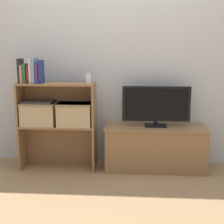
# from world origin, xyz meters

# --- Properties ---
(ground_plane) EXTENTS (16.00, 16.00, 0.00)m
(ground_plane) POSITION_xyz_m (0.00, 0.00, 0.00)
(ground_plane) COLOR #A37F56
(wall_back) EXTENTS (10.00, 0.05, 2.40)m
(wall_back) POSITION_xyz_m (0.00, 0.42, 1.20)
(wall_back) COLOR silver
(wall_back) RESTS_ON ground_plane
(tv_stand) EXTENTS (1.04, 0.40, 0.45)m
(tv_stand) POSITION_xyz_m (0.44, 0.19, 0.23)
(tv_stand) COLOR olive
(tv_stand) RESTS_ON ground_plane
(tv) EXTENTS (0.69, 0.14, 0.41)m
(tv) POSITION_xyz_m (0.44, 0.19, 0.68)
(tv) COLOR black
(tv) RESTS_ON tv_stand
(bookshelf_lower_tier) EXTENTS (0.78, 0.26, 0.47)m
(bookshelf_lower_tier) POSITION_xyz_m (-0.56, 0.18, 0.29)
(bookshelf_lower_tier) COLOR olive
(bookshelf_lower_tier) RESTS_ON ground_plane
(bookshelf_upper_tier) EXTENTS (0.78, 0.26, 0.43)m
(bookshelf_upper_tier) POSITION_xyz_m (-0.56, 0.18, 0.74)
(bookshelf_upper_tier) COLOR olive
(bookshelf_upper_tier) RESTS_ON bookshelf_lower_tier
(book_charcoal) EXTENTS (0.02, 0.14, 0.24)m
(book_charcoal) POSITION_xyz_m (-0.91, 0.10, 1.02)
(book_charcoal) COLOR #232328
(book_charcoal) RESTS_ON bookshelf_upper_tier
(book_tan) EXTENTS (0.02, 0.16, 0.18)m
(book_tan) POSITION_xyz_m (-0.89, 0.10, 0.99)
(book_tan) COLOR tan
(book_tan) RESTS_ON bookshelf_upper_tier
(book_forest) EXTENTS (0.03, 0.13, 0.19)m
(book_forest) POSITION_xyz_m (-0.86, 0.10, 1.00)
(book_forest) COLOR #286638
(book_forest) RESTS_ON bookshelf_upper_tier
(book_maroon) EXTENTS (0.02, 0.12, 0.18)m
(book_maroon) POSITION_xyz_m (-0.83, 0.10, 0.99)
(book_maroon) COLOR maroon
(book_maroon) RESTS_ON bookshelf_upper_tier
(book_ivory) EXTENTS (0.02, 0.13, 0.24)m
(book_ivory) POSITION_xyz_m (-0.80, 0.10, 1.02)
(book_ivory) COLOR silver
(book_ivory) RESTS_ON bookshelf_upper_tier
(book_skyblue) EXTENTS (0.03, 0.16, 0.25)m
(book_skyblue) POSITION_xyz_m (-0.77, 0.10, 1.02)
(book_skyblue) COLOR #709ECC
(book_skyblue) RESTS_ON bookshelf_upper_tier
(book_plum) EXTENTS (0.02, 0.15, 0.19)m
(book_plum) POSITION_xyz_m (-0.73, 0.10, 0.99)
(book_plum) COLOR #6B2D66
(book_plum) RESTS_ON bookshelf_upper_tier
(book_navy) EXTENTS (0.03, 0.13, 0.23)m
(book_navy) POSITION_xyz_m (-0.70, 0.10, 1.01)
(book_navy) COLOR navy
(book_navy) RESTS_ON bookshelf_upper_tier
(baby_monitor) EXTENTS (0.05, 0.04, 0.12)m
(baby_monitor) POSITION_xyz_m (-0.23, 0.13, 0.95)
(baby_monitor) COLOR white
(baby_monitor) RESTS_ON bookshelf_upper_tier
(storage_basket_left) EXTENTS (0.35, 0.23, 0.23)m
(storage_basket_left) POSITION_xyz_m (-0.75, 0.12, 0.59)
(storage_basket_left) COLOR tan
(storage_basket_left) RESTS_ON bookshelf_lower_tier
(storage_basket_right) EXTENTS (0.35, 0.23, 0.23)m
(storage_basket_right) POSITION_xyz_m (-0.38, 0.12, 0.59)
(storage_basket_right) COLOR tan
(storage_basket_right) RESTS_ON bookshelf_lower_tier
(laptop) EXTENTS (0.31, 0.21, 0.02)m
(laptop) POSITION_xyz_m (-0.75, 0.12, 0.71)
(laptop) COLOR #2D2D33
(laptop) RESTS_ON storage_basket_left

